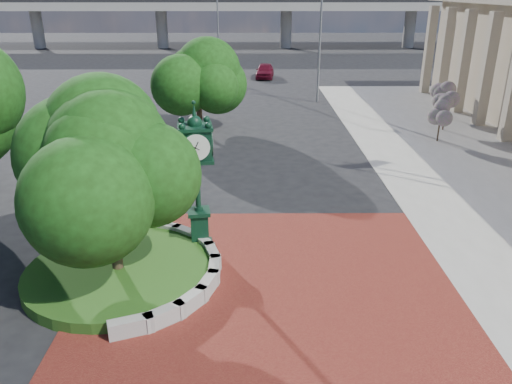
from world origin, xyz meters
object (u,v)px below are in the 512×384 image
object	(u,v)px
street_lamp_near	(323,29)
street_lamp_far	(220,24)
parked_car	(265,71)
post_clock	(197,172)

from	to	relation	value
street_lamp_near	street_lamp_far	distance (m)	15.34
street_lamp_near	parked_car	bearing A→B (deg)	109.75
street_lamp_near	street_lamp_far	size ratio (longest dim) A/B	1.07
parked_car	street_lamp_near	bearing A→B (deg)	-65.42
parked_car	street_lamp_near	size ratio (longest dim) A/B	0.45
post_clock	street_lamp_far	world-z (taller)	street_lamp_far
street_lamp_near	street_lamp_far	xyz separation A→B (m)	(-9.13, 12.32, -0.40)
street_lamp_far	post_clock	bearing A→B (deg)	-87.93
post_clock	street_lamp_near	xyz separation A→B (m)	(7.75, 25.90, 2.94)
street_lamp_near	post_clock	bearing A→B (deg)	-106.67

